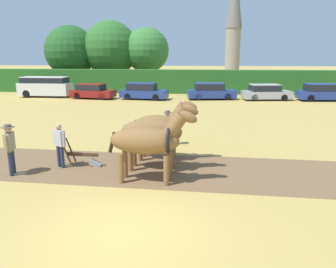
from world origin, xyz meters
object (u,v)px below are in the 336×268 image
(parked_van, at_px, (45,87))
(plow, at_px, (86,158))
(draft_horse_trail_left, at_px, (160,126))
(farmer_at_plow, at_px, (59,142))
(tree_far_left, at_px, (71,51))
(draft_horse_lead_right, at_px, (155,132))
(farmer_beside_team, at_px, (168,125))
(tree_center_left, at_px, (147,50))
(parked_car_center_right, at_px, (266,92))
(parked_car_center_left, at_px, (143,91))
(parked_car_center, at_px, (211,91))
(tree_left, at_px, (110,49))
(farmer_onlooker_left, at_px, (10,145))
(parked_car_left, at_px, (93,91))
(church_spire, at_px, (234,20))
(draft_horse_lead_left, at_px, (148,141))
(parked_car_right, at_px, (321,93))

(parked_van, bearing_deg, plow, -61.02)
(draft_horse_trail_left, height_order, farmer_at_plow, draft_horse_trail_left)
(tree_far_left, height_order, farmer_at_plow, tree_far_left)
(draft_horse_lead_right, relative_size, farmer_beside_team, 1.78)
(tree_center_left, bearing_deg, parked_car_center_right, -37.51)
(plow, bearing_deg, tree_far_left, 114.48)
(parked_car_center_left, bearing_deg, parked_car_center, 12.77)
(parked_car_center_left, bearing_deg, tree_left, 126.92)
(parked_car_center_right, bearing_deg, tree_left, 141.99)
(farmer_onlooker_left, xyz_separation_m, parked_car_left, (-3.79, 20.25, -0.39))
(farmer_at_plow, bearing_deg, farmer_beside_team, -13.92)
(farmer_onlooker_left, distance_m, parked_van, 22.84)
(tree_center_left, xyz_separation_m, parked_car_left, (-3.60, -10.40, -3.96))
(church_spire, bearing_deg, parked_car_center_right, -89.92)
(tree_left, distance_m, parked_van, 11.12)
(plow, bearing_deg, church_spire, 81.51)
(draft_horse_lead_left, bearing_deg, parked_car_right, 61.18)
(church_spire, height_order, draft_horse_lead_left, church_spire)
(plow, bearing_deg, draft_horse_trail_left, 24.27)
(tree_center_left, bearing_deg, parked_car_center, -52.10)
(parked_car_center_left, height_order, parked_car_center, same)
(tree_far_left, xyz_separation_m, parked_car_left, (5.78, -9.66, -3.82))
(tree_center_left, bearing_deg, plow, -85.28)
(draft_horse_trail_left, bearing_deg, farmer_at_plow, -157.68)
(plow, bearing_deg, tree_center_left, 96.87)
(church_spire, bearing_deg, tree_center_left, -116.90)
(tree_center_left, bearing_deg, parked_car_left, -109.08)
(draft_horse_trail_left, xyz_separation_m, parked_car_center_right, (7.60, 18.64, -0.66))
(farmer_at_plow, bearing_deg, parked_car_right, -5.61)
(church_spire, xyz_separation_m, farmer_at_plow, (-11.13, -54.72, -9.53))
(draft_horse_lead_left, distance_m, parked_car_center, 21.16)
(tree_far_left, height_order, church_spire, church_spire)
(tree_left, bearing_deg, draft_horse_lead_left, -72.73)
(tree_left, xyz_separation_m, church_spire, (17.21, 25.00, 5.66))
(tree_far_left, distance_m, draft_horse_trail_left, 31.41)
(parked_car_left, distance_m, parked_car_center_left, 4.92)
(draft_horse_lead_right, height_order, parked_car_center, draft_horse_lead_right)
(tree_far_left, distance_m, parked_car_left, 11.89)
(tree_center_left, relative_size, farmer_at_plow, 4.44)
(tree_center_left, xyz_separation_m, parked_car_center_right, (12.73, -9.77, -3.94))
(parked_car_left, relative_size, parked_car_center_right, 0.92)
(tree_center_left, distance_m, church_spire, 28.63)
(parked_car_right, bearing_deg, draft_horse_lead_left, -125.70)
(parked_car_center_right, bearing_deg, farmer_beside_team, -122.92)
(farmer_at_plow, bearing_deg, parked_car_center, 16.30)
(parked_car_right, bearing_deg, farmer_at_plow, -133.62)
(farmer_beside_team, height_order, parked_car_center, farmer_beside_team)
(draft_horse_lead_left, bearing_deg, church_spire, 84.36)
(tree_far_left, height_order, parked_car_center_right, tree_far_left)
(draft_horse_trail_left, height_order, parked_car_right, draft_horse_trail_left)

